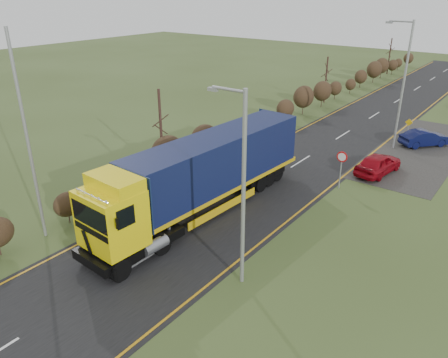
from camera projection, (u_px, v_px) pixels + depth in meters
ground at (198, 226)px, 24.07m from camera, size 160.00×160.00×0.00m
road at (287, 170)px, 31.38m from camera, size 8.00×120.00×0.02m
layby at (419, 150)px, 35.13m from camera, size 6.00×18.00×0.02m
lane_markings at (285, 171)px, 31.15m from camera, size 7.52×116.00×0.01m
hedgerow at (204, 140)px, 32.47m from camera, size 2.24×102.04×6.05m
lorry at (203, 172)px, 24.54m from camera, size 3.40×16.09×4.45m
car_red_hatchback at (378, 164)px, 30.50m from camera, size 2.34×4.55×1.48m
car_blue_sedan at (425, 138)px, 35.83m from camera, size 3.66×4.02×1.33m
streetlight_near at (241, 184)px, 17.72m from camera, size 1.85×0.18×8.67m
streetlight_mid at (402, 80)px, 33.52m from camera, size 2.10×0.20×9.89m
left_pole at (28, 141)px, 21.02m from camera, size 0.16×0.16×10.54m
speed_sign at (341, 163)px, 27.82m from camera, size 0.70×0.10×2.55m
warning_board at (408, 126)px, 37.80m from camera, size 0.63×0.11×1.66m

